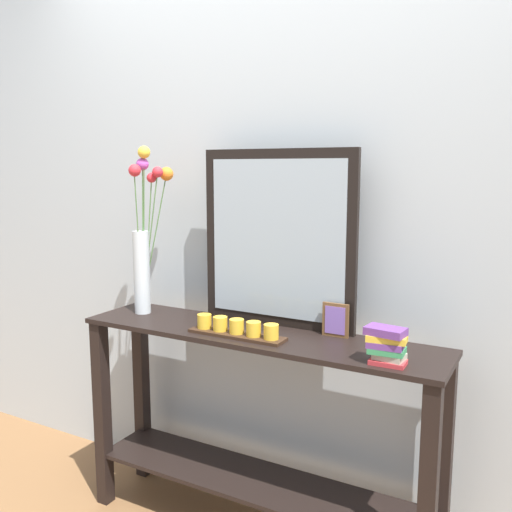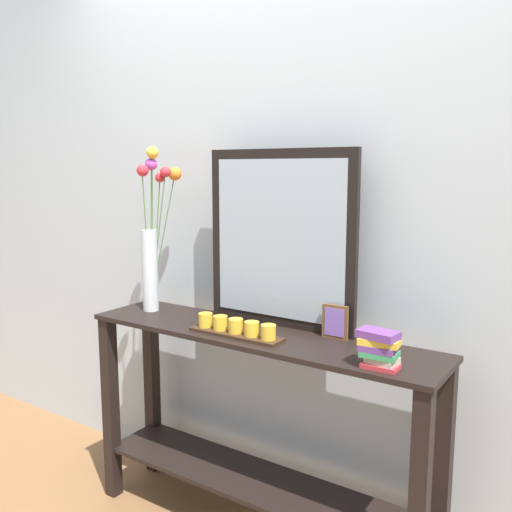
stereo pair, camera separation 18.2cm
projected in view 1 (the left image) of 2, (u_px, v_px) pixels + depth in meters
wall_back at (289, 203)px, 2.35m from camera, size 6.40×0.08×2.70m
console_table at (256, 414)px, 2.22m from camera, size 1.48×0.34×0.86m
mirror_leaning at (278, 239)px, 2.23m from camera, size 0.66×0.03×0.71m
tall_vase_left at (144, 240)px, 2.43m from camera, size 0.14×0.19×0.73m
candle_tray at (237, 329)px, 2.12m from camera, size 0.39×0.09×0.07m
picture_frame_small at (335, 320)px, 2.11m from camera, size 0.10×0.01×0.13m
book_stack at (387, 345)px, 1.82m from camera, size 0.14×0.09×0.12m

